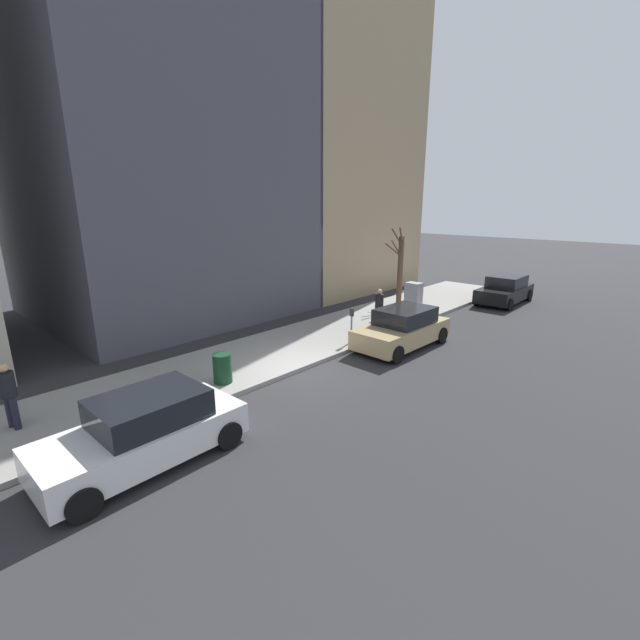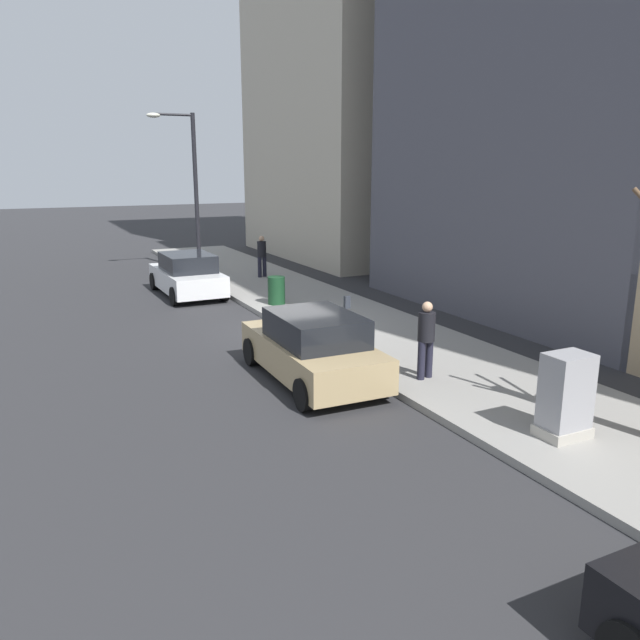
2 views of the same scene
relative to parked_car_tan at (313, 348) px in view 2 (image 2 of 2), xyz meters
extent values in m
plane|color=#2B2B2D|center=(1.06, 4.41, -0.74)|extent=(120.00, 120.00, 0.00)
cube|color=gray|center=(3.06, 4.41, -0.66)|extent=(4.00, 36.00, 0.15)
cube|color=tan|center=(0.00, 0.05, -0.17)|extent=(1.90, 4.24, 0.70)
cube|color=black|center=(0.00, -0.15, 0.48)|extent=(1.65, 2.24, 0.60)
cylinder|color=black|center=(-0.81, 1.62, -0.42)|extent=(0.23, 0.64, 0.64)
cylinder|color=black|center=(0.89, 1.58, -0.42)|extent=(0.23, 0.64, 0.64)
cylinder|color=black|center=(-0.88, -1.48, -0.42)|extent=(0.23, 0.64, 0.64)
cylinder|color=black|center=(0.81, -1.51, -0.42)|extent=(0.23, 0.64, 0.64)
cube|color=white|center=(-0.10, 10.30, -0.17)|extent=(1.85, 4.22, 0.70)
cube|color=black|center=(-0.10, 10.10, 0.48)|extent=(1.63, 2.22, 0.60)
cylinder|color=black|center=(-0.97, 11.84, -0.42)|extent=(0.23, 0.64, 0.64)
cylinder|color=black|center=(0.73, 11.86, -0.42)|extent=(0.23, 0.64, 0.64)
cylinder|color=black|center=(-0.93, 8.74, -0.42)|extent=(0.23, 0.64, 0.64)
cylinder|color=black|center=(0.77, 8.76, -0.42)|extent=(0.23, 0.64, 0.64)
cylinder|color=slate|center=(1.51, 1.25, -0.06)|extent=(0.07, 0.07, 1.05)
cube|color=#2D333D|center=(1.51, 1.25, 0.61)|extent=(0.14, 0.10, 0.30)
cube|color=#A8A399|center=(2.36, -4.72, -0.50)|extent=(0.83, 0.61, 0.18)
cube|color=#939399|center=(2.36, -4.72, 0.22)|extent=(0.75, 0.55, 1.25)
cylinder|color=black|center=(1.61, 14.87, 2.66)|extent=(0.18, 0.18, 6.50)
cylinder|color=black|center=(0.81, 14.87, 5.81)|extent=(1.60, 0.10, 0.10)
ellipsoid|color=beige|center=(0.01, 14.87, 5.76)|extent=(0.56, 0.32, 0.20)
cylinder|color=#14381E|center=(1.96, 6.87, -0.14)|extent=(0.56, 0.56, 0.90)
cylinder|color=#1E1E2D|center=(2.13, -1.26, -0.18)|extent=(0.16, 0.16, 0.82)
cylinder|color=#1E1E2D|center=(1.89, -1.32, -0.18)|extent=(0.16, 0.16, 0.82)
cylinder|color=black|center=(2.01, -1.29, 0.54)|extent=(0.36, 0.36, 0.62)
sphere|color=tan|center=(2.01, -1.29, 0.96)|extent=(0.22, 0.22, 0.22)
cylinder|color=#1E1E2D|center=(3.49, 11.91, -0.18)|extent=(0.16, 0.16, 0.82)
cylinder|color=#1E1E2D|center=(3.26, 11.85, -0.18)|extent=(0.16, 0.16, 0.82)
cylinder|color=black|center=(3.38, 11.88, 0.54)|extent=(0.36, 0.36, 0.62)
sphere|color=tan|center=(3.38, 11.88, 0.96)|extent=(0.22, 0.22, 0.22)
camera|label=1|loc=(-8.34, 13.67, 4.70)|focal=24.00mm
camera|label=2|loc=(-5.50, -11.59, 3.80)|focal=35.00mm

